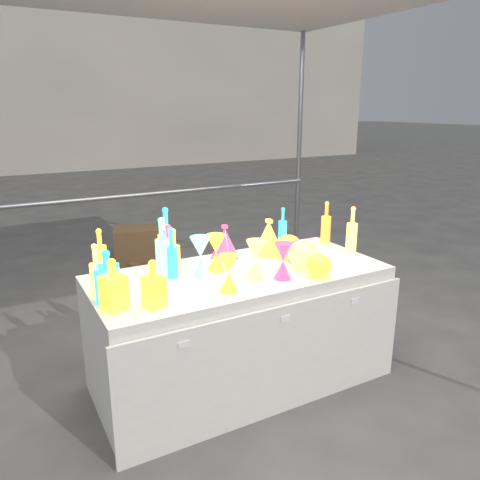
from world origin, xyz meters
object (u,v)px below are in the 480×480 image
bottle_0 (100,252)px  hourglass_0 (229,273)px  decanter_0 (113,284)px  cardboard_box_closed (139,244)px  display_table (241,328)px  globe_0 (319,267)px

bottle_0 → hourglass_0: bottle_0 is taller
decanter_0 → bottle_0: bearing=64.0°
decanter_0 → cardboard_box_closed: bearing=51.7°
display_table → bottle_0: size_ratio=6.43×
decanter_0 → hourglass_0: decanter_0 is taller
cardboard_box_closed → globe_0: 3.08m
display_table → hourglass_0: size_ratio=8.79×
cardboard_box_closed → globe_0: bearing=-70.3°
bottle_0 → decanter_0: (-0.06, -0.53, -0.01)m
cardboard_box_closed → hourglass_0: bearing=-81.3°
display_table → cardboard_box_closed: bearing=86.6°
display_table → bottle_0: 0.98m
globe_0 → hourglass_0: bearing=174.4°
cardboard_box_closed → display_table: bearing=-77.5°
decanter_0 → hourglass_0: size_ratio=1.27×
bottle_0 → hourglass_0: (0.54, -0.60, -0.04)m
cardboard_box_closed → hourglass_0: hourglass_0 is taller
decanter_0 → globe_0: (1.17, -0.12, -0.07)m
display_table → decanter_0: (-0.81, -0.17, 0.51)m
bottle_0 → hourglass_0: size_ratio=1.37×
hourglass_0 → globe_0: hourglass_0 is taller
hourglass_0 → globe_0: (0.57, -0.06, -0.04)m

